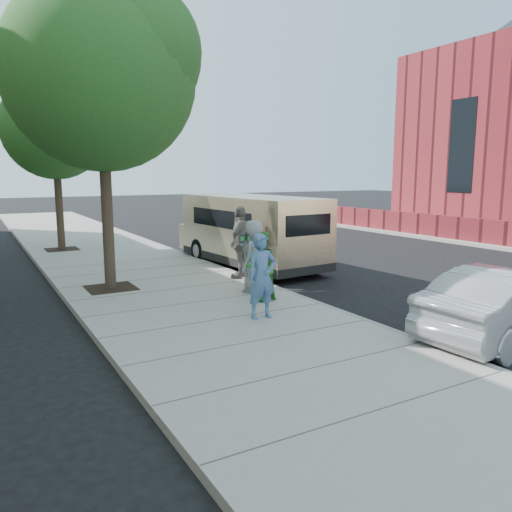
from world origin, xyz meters
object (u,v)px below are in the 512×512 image
object	(u,v)px
parking_meter	(246,250)
person_gray_shirt	(254,256)
tree_near	(102,68)
tree_far	(55,123)
person_officer	(262,276)
van	(250,230)
person_striped_polo	(241,242)
person_green_shirt	(261,267)

from	to	relation	value
parking_meter	person_gray_shirt	world-z (taller)	person_gray_shirt
tree_near	tree_far	bearing A→B (deg)	90.00
tree_far	person_gray_shirt	size ratio (longest dim) A/B	3.66
person_officer	person_gray_shirt	xyz separation A→B (m)	(1.01, 2.08, 0.03)
parking_meter	van	world-z (taller)	van
person_gray_shirt	person_striped_polo	distance (m)	1.71
person_green_shirt	person_striped_polo	bearing A→B (deg)	-113.07
person_officer	person_striped_polo	bearing A→B (deg)	69.65
tree_near	person_striped_polo	size ratio (longest dim) A/B	3.72
parking_meter	person_striped_polo	world-z (taller)	person_striped_polo
tree_near	parking_meter	bearing A→B (deg)	-38.39
tree_far	person_gray_shirt	xyz separation A→B (m)	(2.96, -9.75, -3.85)
tree_far	parking_meter	bearing A→B (deg)	-74.43
tree_near	person_striped_polo	world-z (taller)	tree_near
van	person_striped_polo	distance (m)	2.46
tree_near	person_gray_shirt	world-z (taller)	tree_near
tree_near	van	size ratio (longest dim) A/B	1.18
tree_far	van	world-z (taller)	tree_far
person_gray_shirt	person_green_shirt	bearing A→B (deg)	32.38
tree_far	parking_meter	xyz separation A→B (m)	(2.72, -9.75, -3.68)
person_officer	person_green_shirt	world-z (taller)	person_officer
person_green_shirt	person_gray_shirt	bearing A→B (deg)	-115.45
van	person_gray_shirt	distance (m)	4.12
person_officer	person_gray_shirt	bearing A→B (deg)	65.78
tree_near	person_gray_shirt	bearing A→B (deg)	-36.00
person_striped_polo	tree_near	bearing A→B (deg)	-46.47
person_green_shirt	person_gray_shirt	distance (m)	0.92
parking_meter	person_striped_polo	size ratio (longest dim) A/B	0.72
parking_meter	tree_far	bearing A→B (deg)	125.21
person_officer	person_green_shirt	bearing A→B (deg)	62.17
person_striped_polo	tree_far	bearing A→B (deg)	-104.83
parking_meter	person_striped_polo	xyz separation A→B (m)	(0.74, 1.63, -0.04)
parking_meter	person_striped_polo	distance (m)	1.79
tree_near	parking_meter	distance (m)	5.56
van	parking_meter	bearing A→B (deg)	-124.76
person_gray_shirt	person_striped_polo	world-z (taller)	person_striped_polo
van	person_green_shirt	world-z (taller)	van
parking_meter	person_officer	size ratio (longest dim) A/B	0.85
person_gray_shirt	tree_far	bearing A→B (deg)	-110.28
tree_near	parking_meter	world-z (taller)	tree_near
van	person_striped_polo	bearing A→B (deg)	-129.32
tree_far	person_green_shirt	xyz separation A→B (m)	(2.64, -10.61, -3.94)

